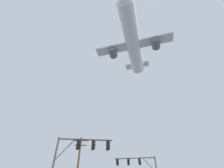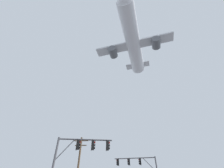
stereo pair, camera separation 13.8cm
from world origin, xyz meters
TOP-DOWN VIEW (x-y plane):
  - signal_pole_near at (-4.27, 8.91)m, footprint 5.47×1.09m
  - signal_pole_far at (2.64, 19.63)m, footprint 6.45×0.97m
  - utility_pole at (-6.32, 17.23)m, footprint 2.20×0.28m
  - airplane at (3.90, 18.11)m, footprint 20.05×25.96m

SIDE VIEW (x-z plane):
  - utility_pole at x=-6.32m, z-range 0.30..9.20m
  - signal_pole_near at x=-4.27m, z-range 1.68..7.84m
  - signal_pole_far at x=2.64m, z-range 1.78..8.23m
  - airplane at x=3.90m, z-range 30.06..37.15m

